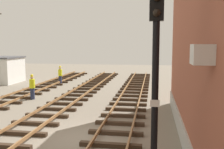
% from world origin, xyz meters
% --- Properties ---
extents(ground_plane, '(80.00, 80.00, 0.00)m').
position_xyz_m(ground_plane, '(0.00, 0.00, 0.00)').
color(ground_plane, slate).
extents(track_near_building, '(2.50, 48.39, 0.32)m').
position_xyz_m(track_near_building, '(1.44, 0.00, 0.13)').
color(track_near_building, '#38281C').
rests_on(track_near_building, ground).
extents(track_centre, '(2.50, 48.39, 0.32)m').
position_xyz_m(track_centre, '(-2.80, 0.00, 0.13)').
color(track_centre, '#38281C').
rests_on(track_centre, ground).
extents(signal_mast, '(0.36, 0.40, 5.77)m').
position_xyz_m(signal_mast, '(3.11, -3.68, 3.60)').
color(signal_mast, black).
rests_on(signal_mast, ground).
extents(control_hut, '(3.00, 3.80, 2.76)m').
position_xyz_m(control_hut, '(-12.44, 14.49, 1.39)').
color(control_hut, silver).
rests_on(control_hut, ground).
extents(track_worker_foreground, '(0.40, 0.40, 1.87)m').
position_xyz_m(track_worker_foreground, '(-5.75, 7.21, 0.93)').
color(track_worker_foreground, '#262D4C').
rests_on(track_worker_foreground, ground).
extents(track_worker_distant, '(0.40, 0.40, 1.87)m').
position_xyz_m(track_worker_distant, '(-6.31, 14.53, 0.93)').
color(track_worker_distant, '#262D4C').
rests_on(track_worker_distant, ground).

